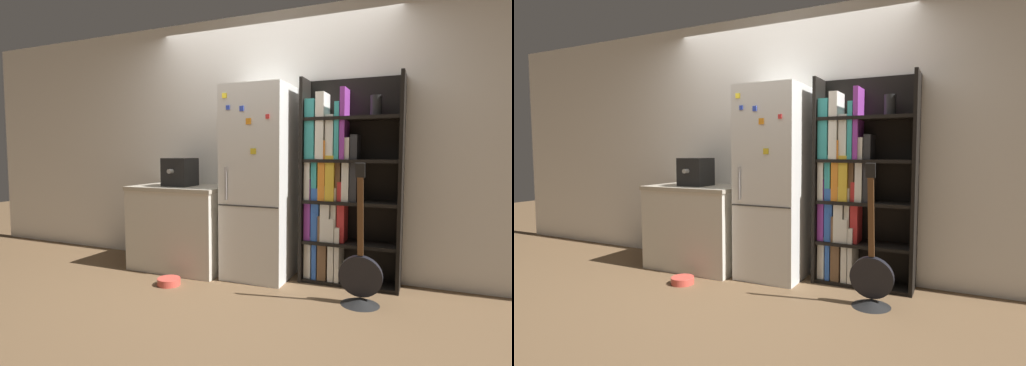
{
  "view_description": "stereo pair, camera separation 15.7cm",
  "coord_description": "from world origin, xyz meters",
  "views": [
    {
      "loc": [
        1.49,
        -3.34,
        1.21
      ],
      "look_at": [
        -0.03,
        0.15,
        0.91
      ],
      "focal_mm": 28.0,
      "sensor_mm": 36.0,
      "label": 1
    },
    {
      "loc": [
        1.63,
        -3.28,
        1.21
      ],
      "look_at": [
        -0.03,
        0.15,
        0.91
      ],
      "focal_mm": 28.0,
      "sensor_mm": 36.0,
      "label": 2
    }
  ],
  "objects": [
    {
      "name": "wall_back",
      "position": [
        0.0,
        0.47,
        1.3
      ],
      "size": [
        8.0,
        0.05,
        2.6
      ],
      "color": "white",
      "rests_on": "ground_plane"
    },
    {
      "name": "espresso_machine",
      "position": [
        -0.86,
        0.11,
        1.0
      ],
      "size": [
        0.28,
        0.34,
        0.29
      ],
      "color": "black",
      "rests_on": "kitchen_counter"
    },
    {
      "name": "bookshelf",
      "position": [
        0.73,
        0.32,
        0.89
      ],
      "size": [
        0.89,
        0.31,
        1.88
      ],
      "color": "black",
      "rests_on": "ground_plane"
    },
    {
      "name": "ground_plane",
      "position": [
        0.0,
        0.0,
        0.0
      ],
      "size": [
        16.0,
        16.0,
        0.0
      ],
      "primitive_type": "plane",
      "color": "brown"
    },
    {
      "name": "kitchen_counter",
      "position": [
        -0.85,
        0.13,
        0.43
      ],
      "size": [
        1.0,
        0.65,
        0.86
      ],
      "color": "beige",
      "rests_on": "ground_plane"
    },
    {
      "name": "pet_bowl",
      "position": [
        -0.66,
        -0.4,
        0.04
      ],
      "size": [
        0.21,
        0.21,
        0.06
      ],
      "color": "#D84C3F",
      "rests_on": "ground_plane"
    },
    {
      "name": "guitar",
      "position": [
        1.02,
        -0.19,
        0.17
      ],
      "size": [
        0.34,
        0.31,
        1.13
      ],
      "color": "black",
      "rests_on": "ground_plane"
    },
    {
      "name": "refrigerator",
      "position": [
        -0.0,
        0.17,
        0.91
      ],
      "size": [
        0.6,
        0.58,
        1.83
      ],
      "color": "white",
      "rests_on": "ground_plane"
    }
  ]
}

